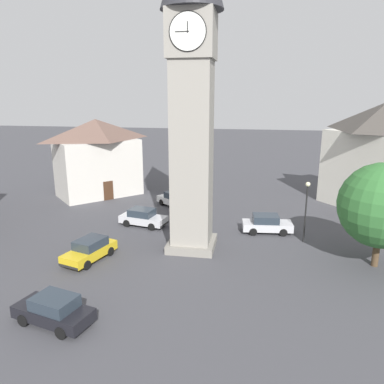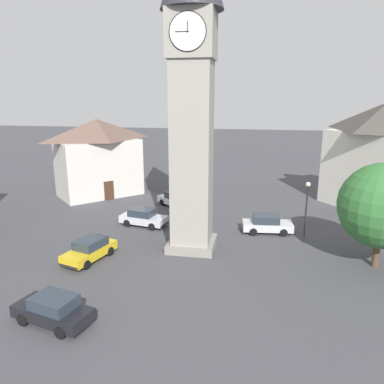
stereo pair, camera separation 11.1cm
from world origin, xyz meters
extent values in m
plane|color=#424247|center=(0.00, 0.00, 0.00)|extent=(200.00, 200.00, 0.00)
cube|color=gray|center=(0.00, 0.00, 0.30)|extent=(3.46, 3.46, 0.60)
cube|color=gray|center=(0.00, 0.00, 7.06)|extent=(2.76, 2.76, 12.92)
cube|color=gray|center=(0.00, 0.00, 15.04)|extent=(3.10, 3.10, 3.04)
cylinder|color=white|center=(0.00, 1.58, 15.04)|extent=(2.32, 0.04, 2.32)
torus|color=black|center=(0.00, 1.59, 15.04)|extent=(2.38, 0.06, 2.38)
cube|color=black|center=(0.00, 1.62, 15.30)|extent=(0.05, 0.02, 0.65)
cube|color=black|center=(0.35, 1.62, 15.04)|extent=(0.88, 0.02, 0.04)
cylinder|color=white|center=(0.00, -1.58, 15.04)|extent=(2.32, 0.04, 2.32)
torus|color=black|center=(0.00, -1.59, 15.04)|extent=(2.38, 0.06, 2.38)
cube|color=silver|center=(-5.69, -4.21, 0.59)|extent=(4.25, 2.11, 0.64)
cube|color=#28333D|center=(-5.54, -4.19, 1.21)|extent=(2.25, 1.77, 0.64)
cylinder|color=black|center=(-6.83, -5.13, 0.32)|extent=(0.66, 0.28, 0.64)
cylinder|color=black|center=(-6.99, -3.54, 0.32)|extent=(0.66, 0.28, 0.64)
cylinder|color=black|center=(-4.38, -4.88, 0.32)|extent=(0.66, 0.28, 0.64)
cylinder|color=black|center=(-4.55, -3.29, 0.32)|extent=(0.66, 0.28, 0.64)
cube|color=black|center=(-7.70, -4.41, 0.37)|extent=(0.29, 1.67, 0.16)
cube|color=gold|center=(6.69, 3.42, 0.59)|extent=(2.79, 4.41, 0.64)
cube|color=#28333D|center=(6.65, 3.27, 1.21)|extent=(2.09, 2.46, 0.64)
cylinder|color=black|center=(6.27, 4.82, 0.32)|extent=(0.39, 0.68, 0.64)
cylinder|color=black|center=(7.81, 4.37, 0.32)|extent=(0.39, 0.68, 0.64)
cylinder|color=black|center=(5.58, 2.46, 0.32)|extent=(0.39, 0.68, 0.64)
cylinder|color=black|center=(7.11, 2.01, 0.32)|extent=(0.39, 0.68, 0.64)
cube|color=black|center=(7.26, 5.35, 0.37)|extent=(1.63, 0.59, 0.16)
cube|color=silver|center=(5.07, -4.02, 0.59)|extent=(4.36, 2.49, 0.64)
cube|color=#28333D|center=(5.21, -4.05, 1.21)|extent=(2.37, 1.95, 0.64)
cylinder|color=black|center=(3.70, -4.55, 0.32)|extent=(0.67, 0.34, 0.64)
cylinder|color=black|center=(4.02, -2.99, 0.32)|extent=(0.67, 0.34, 0.64)
cylinder|color=black|center=(6.11, -5.05, 0.32)|extent=(0.67, 0.34, 0.64)
cylinder|color=black|center=(6.43, -3.48, 0.32)|extent=(0.67, 0.34, 0.64)
cube|color=black|center=(3.09, -3.61, 0.37)|extent=(0.45, 1.66, 0.16)
cube|color=black|center=(5.25, 10.68, 0.59)|extent=(4.39, 2.66, 0.64)
cube|color=#28333D|center=(5.10, 10.72, 1.21)|extent=(2.42, 2.03, 0.64)
cylinder|color=black|center=(6.64, 11.16, 0.32)|extent=(0.67, 0.37, 0.64)
cylinder|color=black|center=(6.24, 9.61, 0.32)|extent=(0.67, 0.37, 0.64)
cylinder|color=black|center=(4.25, 11.76, 0.32)|extent=(0.67, 0.37, 0.64)
cylinder|color=black|center=(3.86, 10.21, 0.32)|extent=(0.67, 0.37, 0.64)
cube|color=black|center=(7.21, 10.19, 0.37)|extent=(0.53, 1.64, 0.16)
cube|color=white|center=(3.57, -10.17, 0.59)|extent=(4.27, 3.88, 0.64)
cube|color=#28333D|center=(3.45, -10.08, 1.21)|extent=(2.61, 2.53, 0.64)
cylinder|color=black|center=(5.03, -10.31, 0.32)|extent=(0.64, 0.57, 0.64)
cylinder|color=black|center=(4.03, -11.56, 0.32)|extent=(0.64, 0.57, 0.64)
cylinder|color=black|center=(3.10, -8.78, 0.32)|extent=(0.64, 0.57, 0.64)
cylinder|color=black|center=(2.11, -10.03, 0.32)|extent=(0.64, 0.57, 0.64)
cube|color=black|center=(5.15, -11.43, 0.37)|extent=(1.13, 1.38, 0.16)
cylinder|color=#706656|center=(0.02, -6.94, 0.41)|extent=(0.13, 0.13, 0.82)
cylinder|color=#706656|center=(-0.15, -7.01, 0.41)|extent=(0.13, 0.13, 0.82)
cube|color=white|center=(-0.07, -6.97, 1.12)|extent=(0.42, 0.35, 0.60)
cylinder|color=white|center=(0.15, -6.88, 1.07)|extent=(0.09, 0.09, 0.60)
cylinder|color=white|center=(-0.28, -7.07, 1.07)|extent=(0.09, 0.09, 0.60)
sphere|color=#9E7051|center=(-0.07, -6.97, 1.57)|extent=(0.22, 0.22, 0.22)
sphere|color=black|center=(-0.07, -6.96, 1.59)|extent=(0.20, 0.20, 0.20)
cylinder|color=brown|center=(-12.76, 0.93, 1.15)|extent=(0.44, 0.44, 2.30)
sphere|color=#337033|center=(-12.76, 0.93, 4.28)|extent=(5.64, 5.64, 5.64)
cube|color=silver|center=(-16.77, -13.36, 3.87)|extent=(11.01, 11.52, 7.74)
cube|color=#422819|center=(-14.24, -11.34, 1.05)|extent=(0.75, 0.91, 2.10)
cube|color=beige|center=(13.16, -13.18, 3.17)|extent=(9.79, 9.78, 6.35)
pyramid|color=brown|center=(13.16, -13.18, 7.51)|extent=(10.28, 10.27, 2.32)
cube|color=#422819|center=(11.32, -11.34, 1.05)|extent=(0.83, 0.83, 2.10)
cylinder|color=black|center=(-8.47, -2.52, 2.26)|extent=(0.12, 0.12, 4.52)
sphere|color=beige|center=(-8.47, -2.52, 4.70)|extent=(0.36, 0.36, 0.36)
camera|label=1|loc=(-4.48, 25.64, 11.27)|focal=34.46mm
camera|label=2|loc=(-4.59, 25.62, 11.27)|focal=34.46mm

